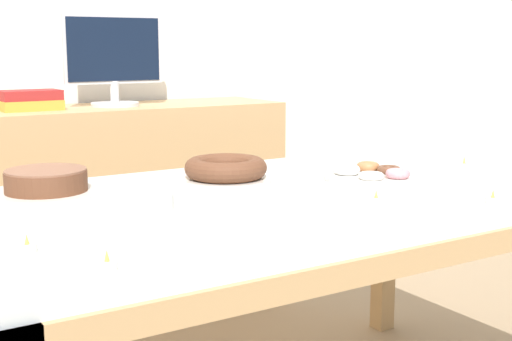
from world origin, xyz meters
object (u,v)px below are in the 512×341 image
tealight_left_edge (27,247)px  tealight_centre (376,200)px  plate_stack (133,201)px  tealight_right_edge (493,200)px  pastry_platter (373,175)px  cake_golden_bundt (226,170)px  cake_chocolate_round (46,184)px  tealight_near_front (107,264)px  computer_monitor (114,61)px  book_stack (30,100)px  tealight_near_cakes (465,165)px

tealight_left_edge → tealight_centre: same height
plate_stack → tealight_centre: size_ratio=5.25×
tealight_right_edge → pastry_platter: bearing=95.1°
cake_golden_bundt → tealight_right_edge: (0.44, -0.63, -0.03)m
cake_chocolate_round → plate_stack: cake_chocolate_round is taller
tealight_left_edge → cake_chocolate_round: bearing=70.0°
cake_golden_bundt → tealight_near_front: cake_golden_bundt is taller
computer_monitor → tealight_near_front: size_ratio=10.60×
cake_golden_bundt → tealight_centre: bearing=-69.4°
book_stack → tealight_near_cakes: (1.10, -1.24, -0.18)m
pastry_platter → tealight_right_edge: size_ratio=7.70×
pastry_platter → tealight_centre: bearing=-130.3°
cake_golden_bundt → tealight_centre: 0.51m
cake_golden_bundt → plate_stack: size_ratio=1.32×
cake_golden_bundt → tealight_centre: cake_golden_bundt is taller
tealight_right_edge → tealight_left_edge: bearing=170.1°
cake_chocolate_round → tealight_near_front: bearing=-97.7°
pastry_platter → plate_stack: size_ratio=1.47×
plate_stack → tealight_left_edge: plate_stack is taller
computer_monitor → tealight_near_front: 1.80m
pastry_platter → tealight_left_edge: pastry_platter is taller
book_stack → cake_golden_bundt: bearing=-73.4°
computer_monitor → plate_stack: computer_monitor is taller
tealight_near_front → tealight_left_edge: bearing=116.0°
cake_golden_bundt → tealight_near_cakes: cake_golden_bundt is taller
tealight_near_front → computer_monitor: bearing=68.0°
tealight_right_edge → tealight_centre: size_ratio=1.00×
tealight_near_cakes → tealight_left_edge: bearing=-171.9°
tealight_right_edge → cake_chocolate_round: bearing=142.8°
cake_chocolate_round → tealight_near_front: size_ratio=7.66×
book_stack → cake_chocolate_round: size_ratio=0.75×
tealight_centre → tealight_near_front: bearing=-169.0°
plate_stack → tealight_left_edge: size_ratio=5.25×
plate_stack → tealight_near_front: bearing=-118.0°
book_stack → tealight_near_front: book_stack is taller
tealight_near_cakes → tealight_right_edge: bearing=-131.1°
book_stack → tealight_near_cakes: size_ratio=5.78×
tealight_near_cakes → tealight_centre: 0.67m
plate_stack → tealight_near_cakes: (1.18, -0.03, -0.01)m
computer_monitor → book_stack: bearing=179.8°
cake_chocolate_round → tealight_centre: bearing=-39.1°
computer_monitor → tealight_right_edge: computer_monitor is taller
tealight_left_edge → tealight_right_edge: bearing=-9.9°
book_stack → cake_golden_bundt: size_ratio=0.84×
computer_monitor → tealight_right_edge: size_ratio=10.60×
cake_golden_bundt → tealight_right_edge: size_ratio=6.92×
tealight_near_cakes → tealight_near_front: size_ratio=1.00×
cake_golden_bundt → plate_stack: 0.42m
computer_monitor → book_stack: size_ratio=1.83×
tealight_near_cakes → cake_chocolate_round: bearing=166.7°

